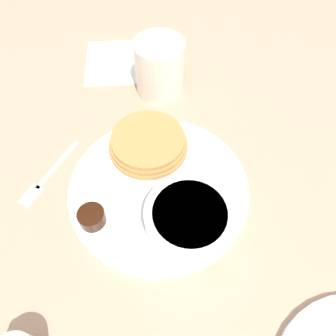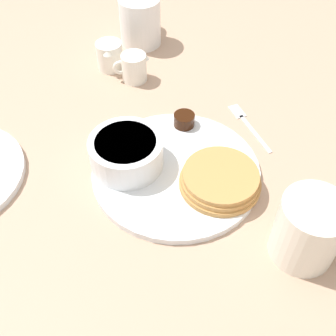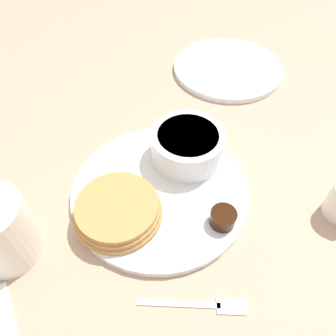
# 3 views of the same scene
# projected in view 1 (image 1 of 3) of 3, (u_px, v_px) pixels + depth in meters

# --- Properties ---
(ground_plane) EXTENTS (4.00, 4.00, 0.00)m
(ground_plane) POSITION_uv_depth(u_px,v_px,m) (159.00, 190.00, 0.51)
(ground_plane) COLOR tan
(plate) EXTENTS (0.28, 0.28, 0.01)m
(plate) POSITION_uv_depth(u_px,v_px,m) (159.00, 188.00, 0.50)
(plate) COLOR white
(plate) RESTS_ON ground_plane
(pancake_stack) EXTENTS (0.13, 0.13, 0.03)m
(pancake_stack) POSITION_uv_depth(u_px,v_px,m) (148.00, 143.00, 0.53)
(pancake_stack) COLOR #B78447
(pancake_stack) RESTS_ON plate
(bowl) EXTENTS (0.12, 0.12, 0.05)m
(bowl) POSITION_uv_depth(u_px,v_px,m) (189.00, 220.00, 0.44)
(bowl) COLOR white
(bowl) RESTS_ON plate
(syrup_cup) EXTENTS (0.04, 0.04, 0.02)m
(syrup_cup) POSITION_uv_depth(u_px,v_px,m) (92.00, 217.00, 0.46)
(syrup_cup) COLOR black
(syrup_cup) RESTS_ON plate
(butter_ramekin) EXTENTS (0.04, 0.04, 0.04)m
(butter_ramekin) POSITION_uv_depth(u_px,v_px,m) (188.00, 244.00, 0.43)
(butter_ramekin) COLOR white
(butter_ramekin) RESTS_ON plate
(coffee_mug) EXTENTS (0.13, 0.09, 0.10)m
(coffee_mug) POSITION_uv_depth(u_px,v_px,m) (159.00, 67.00, 0.59)
(coffee_mug) COLOR silver
(coffee_mug) RESTS_ON ground_plane
(fork) EXTENTS (0.11, 0.10, 0.00)m
(fork) POSITION_uv_depth(u_px,v_px,m) (45.00, 179.00, 0.52)
(fork) COLOR silver
(fork) RESTS_ON ground_plane
(napkin) EXTENTS (0.16, 0.13, 0.00)m
(napkin) POSITION_uv_depth(u_px,v_px,m) (112.00, 62.00, 0.68)
(napkin) COLOR white
(napkin) RESTS_ON ground_plane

